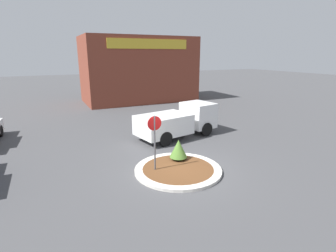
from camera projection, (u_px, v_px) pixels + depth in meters
The scene contains 6 objects.
ground_plane at pixel (178, 171), 11.37m from camera, with size 120.00×120.00×0.00m, color #474749.
traffic_island at pixel (178, 170), 11.36m from camera, with size 3.76×3.76×0.13m.
stop_sign at pixel (155, 135), 10.82m from camera, with size 0.61×0.07×2.49m.
island_shrub at pixel (178, 149), 12.17m from camera, with size 0.82×0.82×0.95m.
utility_truck at pixel (179, 121), 15.87m from camera, with size 5.34×2.89×1.92m.
storefront_building at pixel (139, 69), 27.82m from camera, with size 11.41×6.07×6.63m.
Camera 1 is at (-4.97, -9.20, 4.91)m, focal length 28.00 mm.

